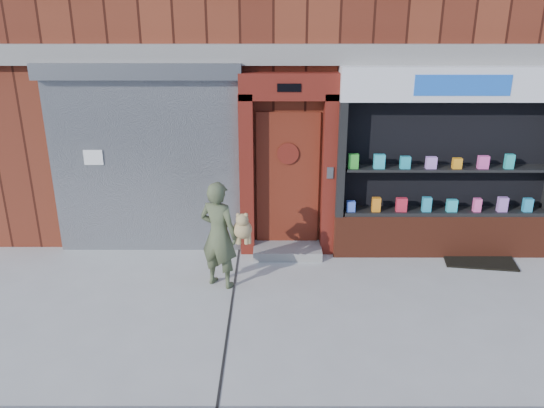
{
  "coord_description": "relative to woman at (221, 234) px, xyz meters",
  "views": [
    {
      "loc": [
        -0.99,
        -6.15,
        3.77
      ],
      "look_at": [
        -1.0,
        1.0,
        1.15
      ],
      "focal_mm": 35.0,
      "sensor_mm": 36.0,
      "label": 1
    }
  ],
  "objects": [
    {
      "name": "red_door_bay",
      "position": [
        0.98,
        1.15,
        0.66
      ],
      "size": [
        1.52,
        0.58,
        2.9
      ],
      "color": "#601710",
      "rests_on": "ground"
    },
    {
      "name": "ground",
      "position": [
        1.73,
        -0.71,
        -0.8
      ],
      "size": [
        80.0,
        80.0,
        0.0
      ],
      "primitive_type": "plane",
      "color": "#9E9E99",
      "rests_on": "ground"
    },
    {
      "name": "pharmacy_bay",
      "position": [
        3.47,
        1.1,
        0.58
      ],
      "size": [
        3.5,
        0.41,
        3.0
      ],
      "color": "maroon",
      "rests_on": "ground"
    },
    {
      "name": "woman",
      "position": [
        0.0,
        0.0,
        0.0
      ],
      "size": [
        0.81,
        0.59,
        1.57
      ],
      "color": "#495336",
      "rests_on": "ground"
    },
    {
      "name": "doormat",
      "position": [
        4.04,
        0.84,
        -0.78
      ],
      "size": [
        1.19,
        0.91,
        0.03
      ],
      "primitive_type": "cube",
      "rotation": [
        0.0,
        0.0,
        -0.15
      ],
      "color": "black",
      "rests_on": "ground"
    },
    {
      "name": "shutter_bay",
      "position": [
        -1.28,
        1.22,
        0.92
      ],
      "size": [
        3.1,
        0.3,
        3.04
      ],
      "color": "gray",
      "rests_on": "ground"
    }
  ]
}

